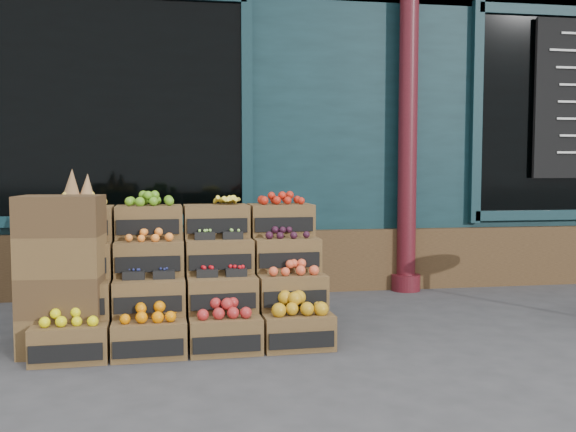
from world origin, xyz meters
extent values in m
plane|color=#39393C|center=(0.00, 0.00, 0.00)|extent=(60.00, 60.00, 0.00)
cube|color=black|center=(0.00, 5.20, 2.40)|extent=(12.00, 6.00, 4.80)
cube|color=black|center=(0.00, 2.25, 1.50)|extent=(12.00, 0.12, 3.00)
cube|color=#45301B|center=(0.00, 2.18, 0.30)|extent=(12.00, 0.18, 0.60)
cube|color=black|center=(-1.60, 2.18, 1.75)|extent=(2.40, 0.06, 2.00)
cylinder|color=#491017|center=(1.20, 2.05, 1.60)|extent=(0.18, 0.18, 3.20)
cube|color=brown|center=(-1.66, 0.20, 0.12)|extent=(0.48, 0.34, 0.23)
cube|color=black|center=(-1.66, 0.03, 0.09)|extent=(0.43, 0.03, 0.10)
cube|color=yellow|center=(-1.66, 0.20, 0.27)|extent=(0.38, 0.26, 0.07)
cube|color=brown|center=(-1.18, 0.21, 0.12)|extent=(0.48, 0.34, 0.23)
cube|color=black|center=(-1.17, 0.04, 0.09)|extent=(0.43, 0.03, 0.10)
cube|color=orange|center=(-1.18, 0.21, 0.27)|extent=(0.38, 0.26, 0.08)
cube|color=brown|center=(-0.70, 0.23, 0.12)|extent=(0.48, 0.34, 0.23)
cube|color=black|center=(-0.69, 0.06, 0.09)|extent=(0.43, 0.03, 0.10)
cube|color=maroon|center=(-0.70, 0.23, 0.28)|extent=(0.38, 0.26, 0.09)
cube|color=brown|center=(-0.21, 0.25, 0.12)|extent=(0.48, 0.34, 0.23)
cube|color=black|center=(-0.21, 0.08, 0.09)|extent=(0.43, 0.03, 0.10)
cube|color=#B58014|center=(-0.21, 0.25, 0.29)|extent=(0.38, 0.26, 0.11)
cube|color=brown|center=(-1.67, 0.39, 0.35)|extent=(0.48, 0.34, 0.23)
cube|color=black|center=(-1.66, 0.22, 0.33)|extent=(0.43, 0.03, 0.10)
cube|color=#9E933F|center=(-1.67, 0.39, 0.50)|extent=(0.38, 0.26, 0.08)
cube|color=brown|center=(-1.19, 0.41, 0.35)|extent=(0.48, 0.34, 0.23)
cube|color=black|center=(-1.18, 0.24, 0.33)|extent=(0.43, 0.03, 0.10)
cube|color=navy|center=(-1.19, 0.41, 0.48)|extent=(0.38, 0.26, 0.03)
cube|color=brown|center=(-0.70, 0.43, 0.35)|extent=(0.48, 0.34, 0.23)
cube|color=black|center=(-0.70, 0.26, 0.33)|extent=(0.43, 0.03, 0.10)
cube|color=red|center=(-0.70, 0.43, 0.48)|extent=(0.38, 0.26, 0.03)
cube|color=brown|center=(-0.22, 0.44, 0.35)|extent=(0.48, 0.34, 0.23)
cube|color=black|center=(-0.21, 0.27, 0.33)|extent=(0.43, 0.03, 0.10)
cube|color=#D84F2D|center=(-0.22, 0.44, 0.50)|extent=(0.38, 0.26, 0.07)
cube|color=brown|center=(-1.68, 0.59, 0.58)|extent=(0.48, 0.34, 0.23)
cube|color=black|center=(-1.67, 0.42, 0.56)|extent=(0.43, 0.03, 0.10)
cube|color=maroon|center=(-1.68, 0.59, 0.74)|extent=(0.38, 0.26, 0.08)
cube|color=brown|center=(-1.19, 0.61, 0.58)|extent=(0.48, 0.34, 0.23)
cube|color=black|center=(-1.19, 0.44, 0.56)|extent=(0.43, 0.03, 0.10)
cube|color=orange|center=(-1.19, 0.61, 0.73)|extent=(0.38, 0.26, 0.06)
cube|color=brown|center=(-0.71, 0.62, 0.58)|extent=(0.48, 0.34, 0.23)
cube|color=black|center=(-0.70, 0.45, 0.56)|extent=(0.43, 0.03, 0.10)
cube|color=#90D252|center=(-0.71, 0.62, 0.71)|extent=(0.38, 0.26, 0.03)
cube|color=brown|center=(-0.23, 0.64, 0.58)|extent=(0.48, 0.34, 0.23)
cube|color=black|center=(-0.22, 0.47, 0.56)|extent=(0.43, 0.03, 0.10)
cube|color=black|center=(-0.23, 0.64, 0.73)|extent=(0.38, 0.26, 0.06)
cube|color=brown|center=(-1.68, 0.79, 0.81)|extent=(0.48, 0.34, 0.23)
cube|color=black|center=(-1.68, 0.62, 0.79)|extent=(0.43, 0.03, 0.10)
cube|color=gold|center=(-1.68, 0.79, 0.97)|extent=(0.38, 0.26, 0.08)
cube|color=brown|center=(-1.20, 0.80, 0.81)|extent=(0.48, 0.34, 0.23)
cube|color=black|center=(-1.19, 0.63, 0.79)|extent=(0.43, 0.03, 0.10)
cube|color=#55911B|center=(-1.20, 0.80, 0.97)|extent=(0.38, 0.26, 0.08)
cube|color=brown|center=(-0.72, 0.82, 0.81)|extent=(0.48, 0.34, 0.23)
cube|color=black|center=(-0.71, 0.65, 0.79)|extent=(0.43, 0.03, 0.10)
cube|color=yellow|center=(-0.72, 0.82, 0.97)|extent=(0.38, 0.26, 0.07)
cube|color=brown|center=(-0.23, 0.84, 0.81)|extent=(0.48, 0.34, 0.23)
cube|color=black|center=(-0.23, 0.67, 0.79)|extent=(0.43, 0.03, 0.10)
cube|color=red|center=(-0.23, 0.84, 0.96)|extent=(0.38, 0.26, 0.07)
cube|color=#45301B|center=(-0.94, 0.42, 0.12)|extent=(1.92, 0.39, 0.23)
cube|color=#45301B|center=(-0.95, 0.62, 0.23)|extent=(1.92, 0.39, 0.47)
cube|color=#45301B|center=(-0.96, 0.81, 0.35)|extent=(1.92, 0.39, 0.70)
cone|color=olive|center=(-1.73, 0.79, 1.06)|extent=(0.16, 0.16, 0.27)
cone|color=olive|center=(-1.63, 0.82, 1.05)|extent=(0.14, 0.14, 0.23)
cube|color=brown|center=(-1.73, 0.36, 0.13)|extent=(0.54, 0.39, 0.26)
cube|color=#45301B|center=(-1.73, 0.36, 0.38)|extent=(0.54, 0.39, 0.26)
cube|color=brown|center=(-1.73, 0.36, 0.64)|extent=(0.54, 0.39, 0.26)
cube|color=#45301B|center=(-1.73, 0.36, 0.90)|extent=(0.54, 0.39, 0.26)
imported|color=#175028|center=(-1.72, 2.88, 1.02)|extent=(0.85, 0.67, 2.04)
camera|label=1|loc=(-0.97, -3.90, 1.20)|focal=40.00mm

